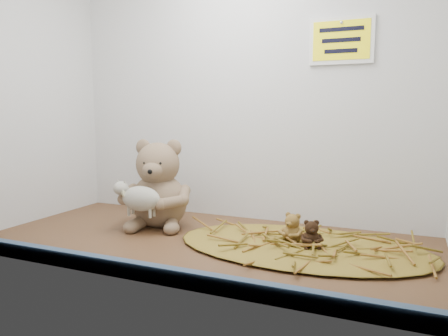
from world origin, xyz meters
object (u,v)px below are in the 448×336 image
at_px(toy_lamb, 141,199).
at_px(mini_teddy_brown, 311,233).
at_px(mini_teddy_tan, 293,226).
at_px(main_teddy, 159,183).

height_order(toy_lamb, mini_teddy_brown, toy_lamb).
distance_m(mini_teddy_tan, mini_teddy_brown, 0.06).
bearing_deg(mini_teddy_tan, toy_lamb, -160.21).
xyz_separation_m(main_teddy, toy_lamb, (0.00, -0.10, -0.03)).
bearing_deg(toy_lamb, main_teddy, 90.00).
distance_m(main_teddy, toy_lamb, 0.10).
height_order(toy_lamb, mini_teddy_tan, toy_lamb).
relative_size(main_teddy, mini_teddy_tan, 3.40).
bearing_deg(main_teddy, mini_teddy_tan, -21.70).
bearing_deg(mini_teddy_tan, main_teddy, -172.91).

